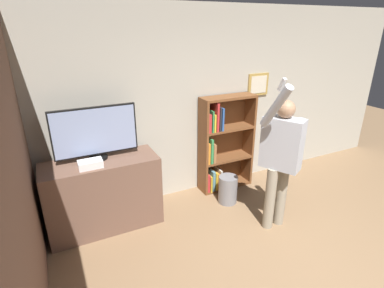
{
  "coord_description": "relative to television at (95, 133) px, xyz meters",
  "views": [
    {
      "loc": [
        -2.25,
        -1.11,
        2.42
      ],
      "look_at": [
        -0.84,
        1.74,
        1.15
      ],
      "focal_mm": 28.0,
      "sensor_mm": 36.0,
      "label": 1
    }
  ],
  "objects": [
    {
      "name": "bookshelf",
      "position": [
        1.82,
        0.13,
        -0.54
      ],
      "size": [
        0.85,
        0.28,
        1.47
      ],
      "color": "brown",
      "rests_on": "ground_plane"
    },
    {
      "name": "wall_side_brick",
      "position": [
        -0.76,
        -1.03,
        0.1
      ],
      "size": [
        0.06,
        4.22,
        2.7
      ],
      "color": "brown",
      "rests_on": "ground_plane"
    },
    {
      "name": "television",
      "position": [
        0.0,
        0.0,
        0.0
      ],
      "size": [
        0.97,
        0.22,
        0.64
      ],
      "color": "black",
      "rests_on": "tv_ledge"
    },
    {
      "name": "game_console",
      "position": [
        -0.12,
        -0.21,
        -0.29
      ],
      "size": [
        0.27,
        0.16,
        0.09
      ],
      "color": "white",
      "rests_on": "tv_ledge"
    },
    {
      "name": "tv_ledge",
      "position": [
        -0.0,
        -0.08,
        -0.79
      ],
      "size": [
        1.36,
        0.53,
        0.91
      ],
      "color": "brown",
      "rests_on": "ground_plane"
    },
    {
      "name": "person",
      "position": [
        1.93,
        -1.02,
        -0.24
      ],
      "size": [
        0.6,
        0.57,
        1.94
      ],
      "rotation": [
        0.0,
        0.0,
        -1.09
      ],
      "color": "gray",
      "rests_on": "ground_plane"
    },
    {
      "name": "waste_bin",
      "position": [
        1.69,
        -0.3,
        -1.04
      ],
      "size": [
        0.27,
        0.27,
        0.41
      ],
      "color": "gray",
      "rests_on": "ground_plane"
    },
    {
      "name": "wall_back",
      "position": [
        1.81,
        0.31,
        0.1
      ],
      "size": [
        7.07,
        0.09,
        2.7
      ],
      "color": "#B2AD9E",
      "rests_on": "ground_plane"
    }
  ]
}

